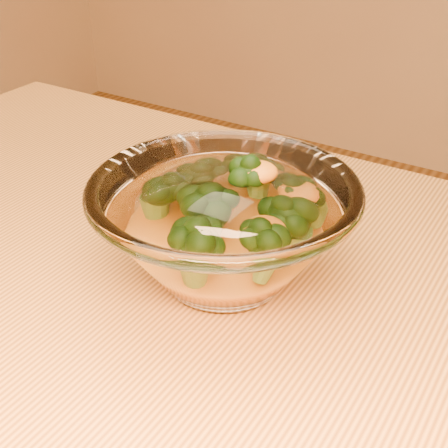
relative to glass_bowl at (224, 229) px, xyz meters
name	(u,v)px	position (x,y,z in m)	size (l,w,h in m)	color
glass_bowl	(224,229)	(0.00, 0.00, 0.00)	(0.22, 0.22, 0.10)	white
cheese_sauce	(224,250)	(0.00, 0.00, -0.02)	(0.12, 0.12, 0.03)	orange
broccoli_heap	(232,210)	(0.00, 0.01, 0.01)	(0.14, 0.16, 0.07)	black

